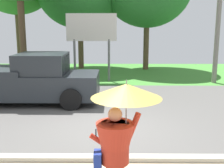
# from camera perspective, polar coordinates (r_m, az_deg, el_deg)

# --- Properties ---
(ground_plane) EXTENTS (40.00, 22.00, 0.20)m
(ground_plane) POSITION_cam_1_polar(r_m,az_deg,el_deg) (11.26, -0.36, -3.73)
(ground_plane) COLOR #565451
(monk_pedestrian) EXTENTS (1.11, 1.08, 2.13)m
(monk_pedestrian) POSITION_cam_1_polar(r_m,az_deg,el_deg) (4.59, 1.18, -11.42)
(monk_pedestrian) COLOR #B22D1E
(monk_pedestrian) RESTS_ON ground_plane
(pickup_truck) EXTENTS (5.20, 2.28, 1.88)m
(pickup_truck) POSITION_cam_1_polar(r_m,az_deg,el_deg) (11.42, -15.74, 0.77)
(pickup_truck) COLOR #23282D
(pickup_truck) RESTS_ON ground_plane
(utility_pole) EXTENTS (1.80, 0.24, 7.65)m
(utility_pole) POSITION_cam_1_polar(r_m,az_deg,el_deg) (15.58, 20.43, 14.87)
(utility_pole) COLOR gray
(utility_pole) RESTS_ON ground_plane
(roadside_billboard) EXTENTS (2.60, 0.12, 3.50)m
(roadside_billboard) POSITION_cam_1_polar(r_m,az_deg,el_deg) (15.17, -4.07, 10.14)
(roadside_billboard) COLOR slate
(roadside_billboard) RESTS_ON ground_plane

